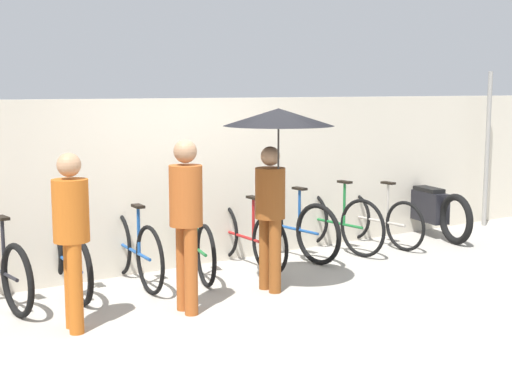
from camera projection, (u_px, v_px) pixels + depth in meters
name	position (u px, v px, depth m)	size (l,w,h in m)	color
ground_plane	(260.00, 305.00, 7.17)	(30.00, 30.00, 0.00)	#9E998E
back_wall	(174.00, 184.00, 8.56)	(14.92, 0.12, 2.04)	beige
parked_bicycle_2	(67.00, 260.00, 7.59)	(0.44, 1.74, 1.04)	black
parked_bicycle_3	(133.00, 249.00, 7.91)	(0.44, 1.70, 1.11)	black
parked_bicycle_4	(192.00, 243.00, 8.31)	(0.57, 1.76, 1.01)	black
parked_bicycle_5	(245.00, 236.00, 8.70)	(0.44, 1.79, 0.98)	black
parked_bicycle_6	(289.00, 227.00, 9.16)	(0.44, 1.80, 1.02)	black
parked_bicycle_7	(334.00, 221.00, 9.55)	(0.44, 1.75, 1.09)	black
parked_bicycle_8	(377.00, 219.00, 9.90)	(0.44, 1.66, 1.01)	black
pedestrian_leading	(71.00, 228.00, 6.28)	(0.32, 0.32, 1.61)	#B25619
pedestrian_center	(186.00, 212.00, 6.80)	(0.32, 0.32, 1.68)	#9E4C1E
pedestrian_trailing	(276.00, 143.00, 7.37)	(1.15, 1.15, 1.96)	brown
motorcycle	(428.00, 208.00, 10.53)	(0.70, 2.01, 0.92)	black
awning_pole	(487.00, 150.00, 11.17)	(0.07, 0.07, 2.42)	gray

